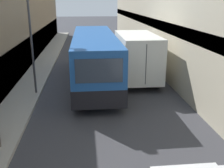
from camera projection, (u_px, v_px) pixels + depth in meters
name	position (u px, v px, depth m)	size (l,w,h in m)	color
ground_plane	(106.00, 99.00, 14.50)	(150.00, 150.00, 0.00)	#38383D
sidewalk_left	(21.00, 101.00, 14.04)	(1.78, 60.00, 0.15)	#9E998E
bus	(95.00, 58.00, 17.04)	(2.63, 11.25, 3.16)	#1E519E
box_truck	(135.00, 55.00, 17.94)	(2.37, 7.24, 3.13)	silver
street_lamp	(28.00, 10.00, 13.70)	(0.36, 0.80, 6.60)	#38383D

